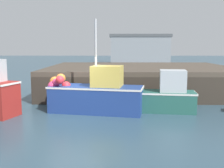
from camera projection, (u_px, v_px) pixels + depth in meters
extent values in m
cube|color=#2D4756|center=(74.00, 114.00, 11.88)|extent=(120.00, 160.00, 0.10)
cube|color=#473D33|center=(139.00, 68.00, 17.66)|extent=(11.78, 8.68, 0.25)
cube|color=#312A23|center=(146.00, 91.00, 13.59)|extent=(11.78, 0.24, 1.43)
cylinder|color=#312A23|center=(40.00, 90.00, 13.74)|extent=(0.30, 0.30, 1.43)
cylinder|color=#312A23|center=(146.00, 90.00, 13.67)|extent=(0.30, 0.30, 1.43)
cylinder|color=#312A23|center=(92.00, 74.00, 21.91)|extent=(0.30, 0.30, 1.43)
cylinder|color=#312A23|center=(178.00, 74.00, 21.83)|extent=(0.30, 0.30, 1.43)
cylinder|color=#312A23|center=(93.00, 90.00, 13.71)|extent=(5.52, 0.15, 1.29)
cube|color=navy|center=(96.00, 99.00, 12.01)|extent=(4.32, 2.15, 1.20)
cube|color=silver|center=(96.00, 87.00, 11.94)|extent=(4.41, 2.19, 0.08)
cube|color=gold|center=(107.00, 76.00, 11.77)|extent=(1.48, 1.31, 0.92)
cylinder|color=#B7B7BC|center=(96.00, 42.00, 11.66)|extent=(0.10, 0.10, 2.04)
sphere|color=#EA5B70|center=(54.00, 86.00, 12.22)|extent=(0.38, 0.38, 0.38)
sphere|color=orange|center=(61.00, 78.00, 12.59)|extent=(0.45, 0.45, 0.45)
sphere|color=orange|center=(55.00, 82.00, 12.26)|extent=(0.46, 0.46, 0.46)
sphere|color=#DB3866|center=(56.00, 82.00, 11.93)|extent=(0.37, 0.37, 0.37)
sphere|color=red|center=(60.00, 80.00, 11.63)|extent=(0.38, 0.38, 0.38)
sphere|color=red|center=(66.00, 86.00, 12.13)|extent=(0.42, 0.42, 0.42)
sphere|color=#DB3866|center=(53.00, 86.00, 12.00)|extent=(0.42, 0.42, 0.42)
cube|color=#23564C|center=(165.00, 101.00, 12.17)|extent=(2.83, 1.50, 0.93)
cube|color=silver|center=(165.00, 92.00, 12.11)|extent=(2.89, 1.53, 0.08)
cube|color=#B2B7BC|center=(173.00, 81.00, 11.99)|extent=(1.25, 1.05, 0.97)
cube|color=gray|center=(140.00, 51.00, 46.73)|extent=(10.15, 4.15, 4.64)
cube|color=#494C4F|center=(140.00, 36.00, 46.38)|extent=(10.56, 4.32, 0.50)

